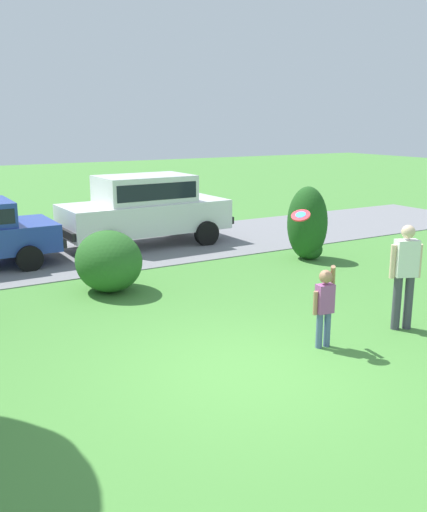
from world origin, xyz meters
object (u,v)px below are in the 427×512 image
parked_suv (145,206)px  frisbee (301,215)px  child_thrower (325,302)px  adult_onlooker (405,271)px

parked_suv → frisbee: 7.85m
child_thrower → adult_onlooker: size_ratio=0.74×
frisbee → child_thrower: bearing=-44.4°
parked_suv → child_thrower: bearing=-94.5°
parked_suv → adult_onlooker: bearing=-82.9°
child_thrower → frisbee: 1.35m
child_thrower → adult_onlooker: adult_onlooker is taller
parked_suv → frisbee: frisbee is taller
frisbee → adult_onlooker: size_ratio=0.17×
parked_suv → adult_onlooker: 8.14m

